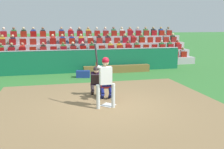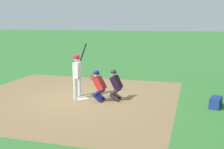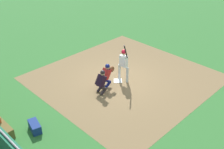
% 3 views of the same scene
% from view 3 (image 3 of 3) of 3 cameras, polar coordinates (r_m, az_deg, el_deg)
% --- Properties ---
extents(ground_plane, '(160.00, 160.00, 0.00)m').
position_cam_3_polar(ground_plane, '(14.52, 1.25, -1.39)').
color(ground_plane, '#347332').
extents(infield_dirt_patch, '(8.60, 8.79, 0.01)m').
position_cam_3_polar(infield_dirt_patch, '(14.83, 2.58, -0.65)').
color(infield_dirt_patch, olive).
rests_on(infield_dirt_patch, ground_plane).
extents(home_plate_marker, '(0.62, 0.62, 0.02)m').
position_cam_3_polar(home_plate_marker, '(14.51, 1.25, -1.34)').
color(home_plate_marker, white).
rests_on(home_plate_marker, infield_dirt_patch).
extents(batter_at_plate, '(0.68, 0.48, 2.26)m').
position_cam_3_polar(batter_at_plate, '(14.03, 2.48, 2.72)').
color(batter_at_plate, silver).
rests_on(batter_at_plate, ground_plane).
extents(catcher_crouching, '(0.49, 0.71, 1.27)m').
position_cam_3_polar(catcher_crouching, '(13.75, -1.17, 0.10)').
color(catcher_crouching, '#0F1757').
rests_on(catcher_crouching, ground_plane).
extents(home_plate_umpire, '(0.49, 0.51, 1.28)m').
position_cam_3_polar(home_plate_umpire, '(13.21, -2.24, -1.36)').
color(home_plate_umpire, '#292124').
rests_on(home_plate_umpire, ground_plane).
extents(water_bottle_on_bench, '(0.07, 0.07, 0.26)m').
position_cam_3_polar(water_bottle_on_bench, '(11.89, -22.57, -8.88)').
color(water_bottle_on_bench, '#D35124').
rests_on(water_bottle_on_bench, dugout_bench).
extents(equipment_duffel_bag, '(0.81, 0.53, 0.38)m').
position_cam_3_polar(equipment_duffel_bag, '(11.71, -16.02, -10.55)').
color(equipment_duffel_bag, navy).
rests_on(equipment_duffel_bag, ground_plane).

